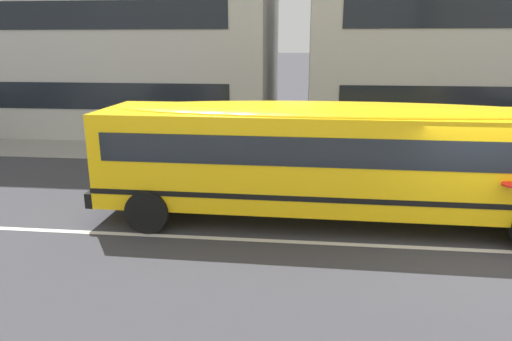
# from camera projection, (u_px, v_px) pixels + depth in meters

# --- Properties ---
(ground_plane) EXTENTS (400.00, 400.00, 0.00)m
(ground_plane) POSITION_uv_depth(u_px,v_px,m) (477.00, 250.00, 9.20)
(ground_plane) COLOR #38383D
(sidewalk_far) EXTENTS (120.00, 3.00, 0.01)m
(sidewalk_far) POSITION_uv_depth(u_px,v_px,m) (401.00, 157.00, 16.73)
(sidewalk_far) COLOR gray
(sidewalk_far) RESTS_ON ground_plane
(lane_centreline) EXTENTS (110.00, 0.16, 0.01)m
(lane_centreline) POSITION_uv_depth(u_px,v_px,m) (477.00, 250.00, 9.20)
(lane_centreline) COLOR silver
(lane_centreline) RESTS_ON ground_plane
(school_bus) EXTENTS (12.38, 3.00, 2.76)m
(school_bus) POSITION_uv_depth(u_px,v_px,m) (343.00, 153.00, 10.32)
(school_bus) COLOR yellow
(school_bus) RESTS_ON ground_plane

